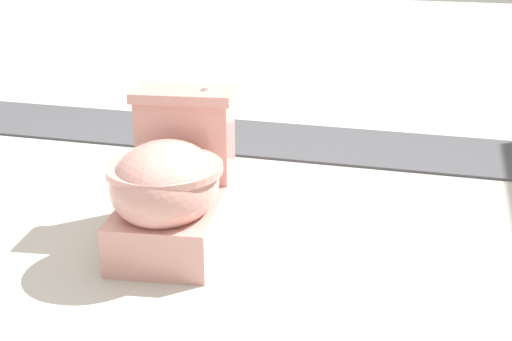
# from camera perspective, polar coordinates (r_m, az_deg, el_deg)

# --- Properties ---
(ground_plane) EXTENTS (14.00, 14.00, 0.00)m
(ground_plane) POSITION_cam_1_polar(r_m,az_deg,el_deg) (2.57, -4.04, -5.72)
(ground_plane) COLOR beige
(gravel_strip) EXTENTS (0.56, 8.00, 0.01)m
(gravel_strip) POSITION_cam_1_polar(r_m,az_deg,el_deg) (3.55, 9.91, 1.73)
(gravel_strip) COLOR #4C4C51
(gravel_strip) RESTS_ON ground
(toilet) EXTENTS (0.67, 0.45, 0.52)m
(toilet) POSITION_cam_1_polar(r_m,az_deg,el_deg) (2.49, -6.69, -1.11)
(toilet) COLOR #E09E93
(toilet) RESTS_ON ground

